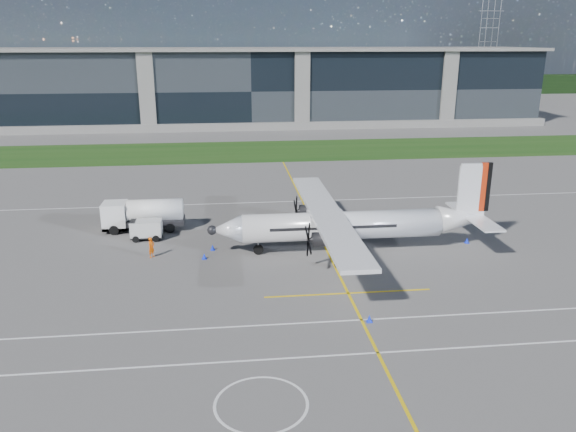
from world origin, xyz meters
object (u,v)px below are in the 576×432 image
at_px(safety_cone_stbdwing, 308,208).
at_px(safety_cone_fwd, 204,256).
at_px(safety_cone_portwing, 369,318).
at_px(ground_crew_person, 151,246).
at_px(pylon_east, 488,46).
at_px(safety_cone_nose_stbd, 213,247).
at_px(baggage_tug, 146,230).
at_px(turboprop_aircraft, 352,209).
at_px(fuel_tanker_truck, 138,215).
at_px(safety_cone_tail, 467,240).

bearing_deg(safety_cone_stbdwing, safety_cone_fwd, -129.67).
bearing_deg(safety_cone_portwing, ground_crew_person, 139.48).
distance_m(pylon_east, safety_cone_nose_stbd, 173.27).
distance_m(baggage_tug, safety_cone_fwd, 7.62).
relative_size(turboprop_aircraft, fuel_tanker_truck, 3.14).
xyz_separation_m(fuel_tanker_truck, safety_cone_tail, (29.47, -6.89, -1.23)).
height_order(safety_cone_portwing, safety_cone_nose_stbd, same).
xyz_separation_m(fuel_tanker_truck, safety_cone_nose_stbd, (7.05, -6.14, -1.23)).
height_order(baggage_tug, safety_cone_portwing, baggage_tug).
distance_m(fuel_tanker_truck, ground_crew_person, 7.54).
distance_m(pylon_east, ground_crew_person, 176.81).
relative_size(pylon_east, turboprop_aircraft, 1.21).
bearing_deg(ground_crew_person, pylon_east, 0.11).
height_order(pylon_east, turboprop_aircraft, pylon_east).
height_order(fuel_tanker_truck, safety_cone_fwd, fuel_tanker_truck).
bearing_deg(pylon_east, turboprop_aircraft, -118.43).
bearing_deg(baggage_tug, ground_crew_person, -77.90).
relative_size(turboprop_aircraft, safety_cone_tail, 49.38).
bearing_deg(safety_cone_fwd, turboprop_aircraft, 2.47).
bearing_deg(turboprop_aircraft, safety_cone_stbdwing, 99.31).
bearing_deg(pylon_east, safety_cone_stbdwing, -121.14).
xyz_separation_m(baggage_tug, safety_cone_portwing, (16.13, -17.50, -0.63)).
relative_size(turboprop_aircraft, safety_cone_stbdwing, 49.38).
height_order(ground_crew_person, safety_cone_tail, ground_crew_person).
distance_m(pylon_east, safety_cone_fwd, 175.29).
distance_m(ground_crew_person, safety_cone_fwd, 4.48).
bearing_deg(safety_cone_tail, ground_crew_person, -179.29).
height_order(baggage_tug, ground_crew_person, ground_crew_person).
height_order(safety_cone_fwd, safety_cone_stbdwing, same).
bearing_deg(fuel_tanker_truck, safety_cone_stbdwing, 14.92).
bearing_deg(pylon_east, safety_cone_fwd, -121.93).
xyz_separation_m(fuel_tanker_truck, baggage_tug, (1.10, -2.68, -0.60)).
distance_m(ground_crew_person, safety_cone_portwing, 19.95).
distance_m(pylon_east, baggage_tug, 173.59).
relative_size(pylon_east, safety_cone_stbdwing, 60.00).
bearing_deg(safety_cone_portwing, safety_cone_tail, 47.37).
bearing_deg(ground_crew_person, safety_cone_portwing, -97.13).
xyz_separation_m(safety_cone_tail, safety_cone_nose_stbd, (-22.41, 0.75, 0.00)).
bearing_deg(turboprop_aircraft, ground_crew_person, 178.82).
xyz_separation_m(pylon_east, safety_cone_stbdwing, (-81.93, -135.63, -14.75)).
bearing_deg(safety_cone_stbdwing, pylon_east, 58.86).
bearing_deg(safety_cone_nose_stbd, safety_cone_tail, -1.93).
height_order(pylon_east, safety_cone_stbdwing, pylon_east).
distance_m(turboprop_aircraft, safety_cone_nose_stbd, 12.36).
xyz_separation_m(turboprop_aircraft, safety_cone_portwing, (-1.60, -12.61, -3.45)).
bearing_deg(pylon_east, ground_crew_person, -123.28).
relative_size(fuel_tanker_truck, ground_crew_person, 3.92).
bearing_deg(pylon_east, safety_cone_tail, -115.25).
distance_m(baggage_tug, ground_crew_person, 4.66).
xyz_separation_m(safety_cone_portwing, safety_cone_stbdwing, (-0.38, 24.68, 0.00)).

